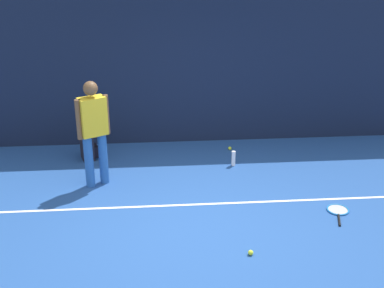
{
  "coord_description": "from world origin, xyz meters",
  "views": [
    {
      "loc": [
        -0.51,
        -5.97,
        3.66
      ],
      "look_at": [
        0.0,
        0.4,
        1.0
      ],
      "focal_mm": 46.56,
      "sensor_mm": 36.0,
      "label": 1
    }
  ],
  "objects_px": {
    "tennis_ball_near_player": "(230,148)",
    "water_bottle": "(233,158)",
    "backpack": "(88,148)",
    "tennis_ball_by_fence": "(251,253)",
    "tennis_racket": "(338,211)",
    "tennis_player": "(94,128)"
  },
  "relations": [
    {
      "from": "tennis_ball_near_player",
      "to": "water_bottle",
      "type": "height_order",
      "value": "water_bottle"
    },
    {
      "from": "tennis_ball_near_player",
      "to": "water_bottle",
      "type": "bearing_deg",
      "value": -93.64
    },
    {
      "from": "backpack",
      "to": "tennis_ball_by_fence",
      "type": "height_order",
      "value": "backpack"
    },
    {
      "from": "tennis_racket",
      "to": "tennis_ball_near_player",
      "type": "xyz_separation_m",
      "value": [
        -1.22,
        2.36,
        0.02
      ]
    },
    {
      "from": "tennis_player",
      "to": "tennis_racket",
      "type": "relative_size",
      "value": 2.67
    },
    {
      "from": "tennis_player",
      "to": "tennis_ball_near_player",
      "type": "distance_m",
      "value": 2.77
    },
    {
      "from": "tennis_racket",
      "to": "water_bottle",
      "type": "relative_size",
      "value": 2.41
    },
    {
      "from": "tennis_player",
      "to": "tennis_ball_by_fence",
      "type": "relative_size",
      "value": 25.76
    },
    {
      "from": "backpack",
      "to": "tennis_ball_near_player",
      "type": "xyz_separation_m",
      "value": [
        2.57,
        0.19,
        -0.18
      ]
    },
    {
      "from": "tennis_racket",
      "to": "water_bottle",
      "type": "distance_m",
      "value": 2.1
    },
    {
      "from": "tennis_ball_near_player",
      "to": "tennis_ball_by_fence",
      "type": "bearing_deg",
      "value": -94.17
    },
    {
      "from": "tennis_player",
      "to": "tennis_ball_by_fence",
      "type": "bearing_deg",
      "value": -73.22
    },
    {
      "from": "tennis_player",
      "to": "tennis_ball_by_fence",
      "type": "distance_m",
      "value": 3.1
    },
    {
      "from": "tennis_player",
      "to": "tennis_ball_near_player",
      "type": "relative_size",
      "value": 25.76
    },
    {
      "from": "tennis_racket",
      "to": "tennis_ball_near_player",
      "type": "height_order",
      "value": "tennis_ball_near_player"
    },
    {
      "from": "water_bottle",
      "to": "tennis_racket",
      "type": "bearing_deg",
      "value": -53.09
    },
    {
      "from": "tennis_player",
      "to": "tennis_ball_by_fence",
      "type": "height_order",
      "value": "tennis_player"
    },
    {
      "from": "tennis_player",
      "to": "water_bottle",
      "type": "relative_size",
      "value": 6.43
    },
    {
      "from": "tennis_ball_near_player",
      "to": "water_bottle",
      "type": "distance_m",
      "value": 0.69
    },
    {
      "from": "tennis_racket",
      "to": "backpack",
      "type": "bearing_deg",
      "value": 76.6
    },
    {
      "from": "backpack",
      "to": "tennis_ball_by_fence",
      "type": "distance_m",
      "value": 3.9
    },
    {
      "from": "tennis_player",
      "to": "tennis_ball_near_player",
      "type": "xyz_separation_m",
      "value": [
        2.32,
        1.2,
        -0.93
      ]
    }
  ]
}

